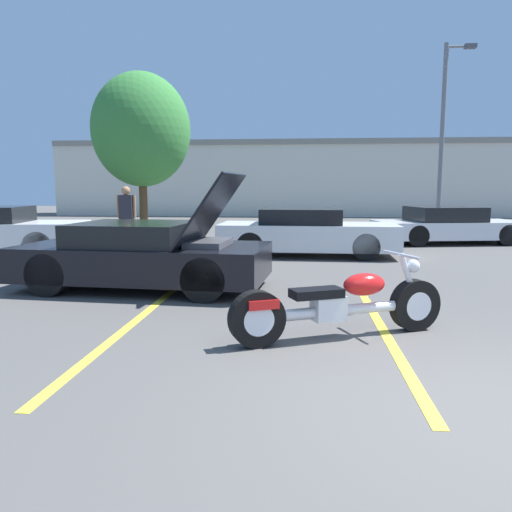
{
  "coord_description": "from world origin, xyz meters",
  "views": [
    {
      "loc": [
        -1.41,
        -3.64,
        1.71
      ],
      "look_at": [
        -1.99,
        2.88,
        0.8
      ],
      "focal_mm": 35.0,
      "sensor_mm": 36.0,
      "label": 1
    }
  ],
  "objects": [
    {
      "name": "parking_stripe_middle",
      "position": [
        -0.4,
        2.08,
        0.0
      ],
      "size": [
        0.12,
        4.62,
        0.01
      ],
      "primitive_type": "cube",
      "color": "yellow",
      "rests_on": "ground"
    },
    {
      "name": "parked_car_mid_row",
      "position": [
        -1.25,
        8.83,
        0.57
      ],
      "size": [
        4.42,
        1.85,
        1.18
      ],
      "rotation": [
        0.0,
        0.0,
        -0.03
      ],
      "color": "white",
      "rests_on": "ground"
    },
    {
      "name": "show_car_hood_open",
      "position": [
        -4.01,
        4.48,
        0.57
      ],
      "size": [
        4.23,
        2.19,
        1.93
      ],
      "rotation": [
        0.0,
        0.0,
        -0.08
      ],
      "color": "black",
      "rests_on": "ground"
    },
    {
      "name": "far_building",
      "position": [
        0.0,
        27.15,
        2.34
      ],
      "size": [
        32.0,
        4.2,
        4.4
      ],
      "color": "beige",
      "rests_on": "ground"
    },
    {
      "name": "parked_car_right_row",
      "position": [
        3.09,
        12.04,
        0.53
      ],
      "size": [
        4.64,
        2.7,
        1.11
      ],
      "rotation": [
        0.0,
        0.0,
        0.18
      ],
      "color": "silver",
      "rests_on": "ground"
    },
    {
      "name": "ground_plane",
      "position": [
        0.0,
        0.0,
        0.0
      ],
      "size": [
        80.0,
        80.0,
        0.0
      ],
      "primitive_type": "plane",
      "color": "#514F4C"
    },
    {
      "name": "motorcycle",
      "position": [
        -0.95,
        1.93,
        0.38
      ],
      "size": [
        2.46,
        1.24,
        0.94
      ],
      "rotation": [
        0.0,
        0.0,
        0.41
      ],
      "color": "black",
      "rests_on": "ground"
    },
    {
      "name": "tree_background",
      "position": [
        -7.59,
        15.67,
        3.89
      ],
      "size": [
        3.79,
        3.79,
        6.08
      ],
      "color": "brown",
      "rests_on": "ground"
    },
    {
      "name": "parking_stripe_foreground",
      "position": [
        -3.5,
        2.08,
        0.0
      ],
      "size": [
        0.12,
        4.62,
        0.01
      ],
      "primitive_type": "cube",
      "color": "yellow",
      "rests_on": "ground"
    },
    {
      "name": "spectator_by_show_car",
      "position": [
        -5.96,
        9.13,
        1.03
      ],
      "size": [
        0.52,
        0.23,
        1.73
      ],
      "color": "brown",
      "rests_on": "ground"
    },
    {
      "name": "light_pole",
      "position": [
        4.28,
        17.33,
        4.02
      ],
      "size": [
        1.21,
        0.28,
        7.28
      ],
      "color": "slate",
      "rests_on": "ground"
    }
  ]
}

